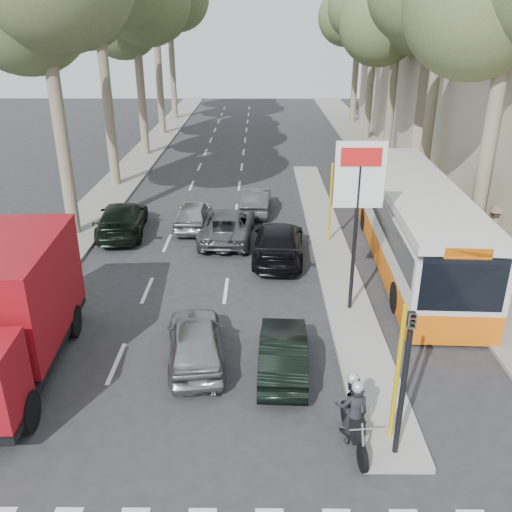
{
  "coord_description": "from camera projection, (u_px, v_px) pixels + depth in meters",
  "views": [
    {
      "loc": [
        0.29,
        -10.66,
        8.72
      ],
      "look_at": [
        0.18,
        5.89,
        1.6
      ],
      "focal_mm": 38.0,
      "sensor_mm": 36.0,
      "label": 1
    }
  ],
  "objects": [
    {
      "name": "traffic_island",
      "position": [
        328.0,
        242.0,
        23.29
      ],
      "size": [
        1.5,
        26.0,
        0.16
      ],
      "primitive_type": "cube",
      "color": "gray",
      "rests_on": "ground"
    },
    {
      "name": "tree_l_e",
      "position": [
        170.0,
        0.0,
        49.57
      ],
      "size": [
        7.4,
        7.2,
        14.49
      ],
      "color": "#6B604C",
      "rests_on": "ground"
    },
    {
      "name": "queue_car_b",
      "position": [
        278.0,
        242.0,
        21.61
      ],
      "size": [
        2.23,
        4.92,
        1.4
      ],
      "primitive_type": "imported",
      "rotation": [
        0.0,
        0.0,
        3.08
      ],
      "color": "black",
      "rests_on": "ground"
    },
    {
      "name": "queue_car_a",
      "position": [
        228.0,
        225.0,
        23.55
      ],
      "size": [
        2.39,
        4.76,
        1.29
      ],
      "primitive_type": "imported",
      "rotation": [
        0.0,
        0.0,
        3.09
      ],
      "color": "#505458",
      "rests_on": "ground"
    },
    {
      "name": "tree_r_e",
      "position": [
        361.0,
        3.0,
        47.76
      ],
      "size": [
        7.4,
        7.2,
        14.1
      ],
      "color": "#6B604C",
      "rests_on": "ground"
    },
    {
      "name": "dark_hatchback",
      "position": [
        283.0,
        352.0,
        14.55
      ],
      "size": [
        1.41,
        3.66,
        1.19
      ],
      "primitive_type": "imported",
      "rotation": [
        0.0,
        0.0,
        3.1
      ],
      "color": "black",
      "rests_on": "ground"
    },
    {
      "name": "queue_car_d",
      "position": [
        256.0,
        200.0,
        26.92
      ],
      "size": [
        1.55,
        3.87,
        1.25
      ],
      "primitive_type": "imported",
      "rotation": [
        0.0,
        0.0,
        3.08
      ],
      "color": "#484B4F",
      "rests_on": "ground"
    },
    {
      "name": "pedestrian_near",
      "position": [
        502.0,
        290.0,
        17.18
      ],
      "size": [
        0.56,
        1.0,
        1.64
      ],
      "primitive_type": "imported",
      "rotation": [
        0.0,
        0.0,
        1.67
      ],
      "color": "#3C3048",
      "rests_on": "sidewalk_right"
    },
    {
      "name": "pedestrian_far",
      "position": [
        494.0,
        227.0,
        22.26
      ],
      "size": [
        1.21,
        0.61,
        1.82
      ],
      "primitive_type": "imported",
      "rotation": [
        0.0,
        0.0,
        3.21
      ],
      "color": "#6A5D4F",
      "rests_on": "sidewalk_right"
    },
    {
      "name": "billboard",
      "position": [
        357.0,
        204.0,
        16.34
      ],
      "size": [
        1.5,
        12.1,
        5.6
      ],
      "color": "yellow",
      "rests_on": "ground"
    },
    {
      "name": "median_left",
      "position": [
        145.0,
        154.0,
        38.98
      ],
      "size": [
        2.4,
        64.0,
        0.12
      ],
      "primitive_type": "cube",
      "color": "gray",
      "rests_on": "ground"
    },
    {
      "name": "motorcycle",
      "position": [
        353.0,
        411.0,
        12.05
      ],
      "size": [
        0.78,
        2.02,
        1.72
      ],
      "rotation": [
        0.0,
        0.0,
        0.11
      ],
      "color": "black",
      "rests_on": "ground"
    },
    {
      "name": "tree_l_c",
      "position": [
        136.0,
        1.0,
        35.14
      ],
      "size": [
        7.4,
        7.2,
        13.71
      ],
      "color": "#6B604C",
      "rests_on": "ground"
    },
    {
      "name": "queue_car_e",
      "position": [
        122.0,
        218.0,
        24.18
      ],
      "size": [
        2.49,
        5.03,
        1.41
      ],
      "primitive_type": "imported",
      "rotation": [
        0.0,
        0.0,
        3.25
      ],
      "color": "black",
      "rests_on": "ground"
    },
    {
      "name": "building_far",
      "position": [
        460.0,
        34.0,
        41.21
      ],
      "size": [
        11.0,
        20.0,
        16.0
      ],
      "primitive_type": "cube",
      "color": "#B7A88E",
      "rests_on": "ground"
    },
    {
      "name": "traffic_light_island",
      "position": [
        406.0,
        361.0,
        10.85
      ],
      "size": [
        0.16,
        0.41,
        3.6
      ],
      "color": "black",
      "rests_on": "ground"
    },
    {
      "name": "city_bus",
      "position": [
        413.0,
        222.0,
        20.76
      ],
      "size": [
        3.22,
        12.5,
        3.27
      ],
      "rotation": [
        0.0,
        0.0,
        -0.04
      ],
      "color": "#DE5F0C",
      "rests_on": "ground"
    },
    {
      "name": "tree_r_c",
      "position": [
        402.0,
        6.0,
        33.33
      ],
      "size": [
        7.4,
        7.2,
        13.32
      ],
      "color": "#6B604C",
      "rests_on": "ground"
    },
    {
      "name": "red_truck",
      "position": [
        6.0,
        311.0,
        14.07
      ],
      "size": [
        2.89,
        6.69,
        3.49
      ],
      "rotation": [
        0.0,
        0.0,
        0.07
      ],
      "color": "black",
      "rests_on": "ground"
    },
    {
      "name": "ground",
      "position": [
        247.0,
        411.0,
        13.24
      ],
      "size": [
        120.0,
        120.0,
        0.0
      ],
      "primitive_type": "plane",
      "color": "#28282B",
      "rests_on": "ground"
    },
    {
      "name": "sidewalk_right",
      "position": [
        384.0,
        165.0,
        36.12
      ],
      "size": [
        3.2,
        70.0,
        0.12
      ],
      "primitive_type": "cube",
      "color": "gray",
      "rests_on": "ground"
    },
    {
      "name": "silver_hatchback",
      "position": [
        195.0,
        340.0,
        14.97
      ],
      "size": [
        2.04,
        3.99,
        1.3
      ],
      "primitive_type": "imported",
      "rotation": [
        0.0,
        0.0,
        3.28
      ],
      "color": "#94979B",
      "rests_on": "ground"
    },
    {
      "name": "queue_car_c",
      "position": [
        193.0,
        214.0,
        24.94
      ],
      "size": [
        1.58,
        3.81,
        1.29
      ],
      "primitive_type": "imported",
      "rotation": [
        0.0,
        0.0,
        3.13
      ],
      "color": "#A8ACB0",
      "rests_on": "ground"
    }
  ]
}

